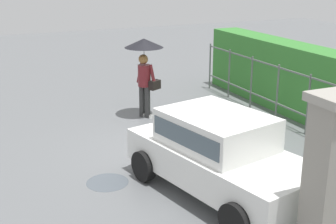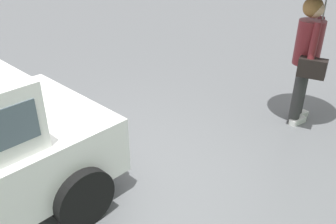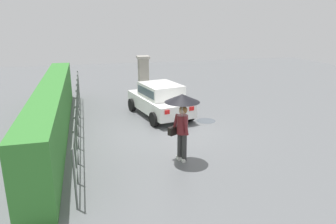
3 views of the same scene
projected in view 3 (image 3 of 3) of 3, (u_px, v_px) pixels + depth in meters
name	position (u px, v px, depth m)	size (l,w,h in m)	color
ground_plane	(163.00, 132.00, 12.24)	(40.00, 40.00, 0.00)	slate
car	(160.00, 99.00, 14.02)	(3.97, 2.47, 1.48)	white
pedestrian	(182.00, 110.00, 9.33)	(1.04, 1.04, 2.12)	#333333
gate_pillar	(144.00, 80.00, 16.02)	(0.60, 0.60, 2.42)	gray
fence_section	(77.00, 111.00, 12.10)	(10.93, 0.05, 1.50)	#59605B
hedge_row	(54.00, 109.00, 11.86)	(11.88, 0.90, 1.90)	#387F33
puddle_near	(206.00, 121.00, 13.58)	(0.81, 0.81, 0.00)	#4C545B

